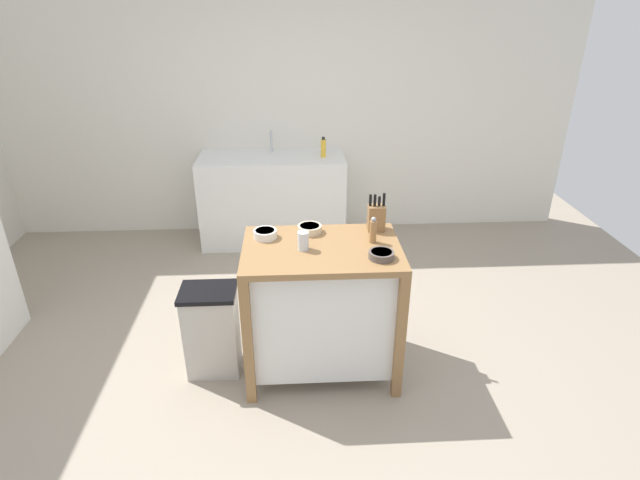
{
  "coord_description": "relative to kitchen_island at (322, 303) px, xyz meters",
  "views": [
    {
      "loc": [
        0.04,
        -2.65,
        2.32
      ],
      "look_at": [
        0.2,
        0.31,
        0.88
      ],
      "focal_mm": 28.23,
      "sensor_mm": 36.0,
      "label": 1
    }
  ],
  "objects": [
    {
      "name": "bowl_stoneware_deep",
      "position": [
        -0.07,
        0.21,
        0.44
      ],
      "size": [
        0.16,
        0.16,
        0.05
      ],
      "color": "beige",
      "rests_on": "kitchen_island"
    },
    {
      "name": "bottle_dish_soap",
      "position": [
        0.13,
        2.01,
        0.47
      ],
      "size": [
        0.05,
        0.05,
        0.2
      ],
      "color": "yellow",
      "rests_on": "sink_counter"
    },
    {
      "name": "bowl_ceramic_small",
      "position": [
        0.34,
        -0.17,
        0.43
      ],
      "size": [
        0.15,
        0.15,
        0.04
      ],
      "color": "#564C47",
      "rests_on": "kitchen_island"
    },
    {
      "name": "knife_block",
      "position": [
        0.37,
        0.24,
        0.5
      ],
      "size": [
        0.11,
        0.09,
        0.25
      ],
      "color": "olive",
      "rests_on": "kitchen_island"
    },
    {
      "name": "drinking_cup",
      "position": [
        -0.11,
        -0.03,
        0.47
      ],
      "size": [
        0.07,
        0.07,
        0.12
      ],
      "color": "silver",
      "rests_on": "kitchen_island"
    },
    {
      "name": "kitchen_island",
      "position": [
        0.0,
        0.0,
        0.0
      ],
      "size": [
        0.98,
        0.67,
        0.93
      ],
      "color": "olive",
      "rests_on": "ground"
    },
    {
      "name": "bowl_ceramic_wide",
      "position": [
        -0.35,
        0.15,
        0.44
      ],
      "size": [
        0.15,
        0.15,
        0.05
      ],
      "color": "silver",
      "rests_on": "kitchen_island"
    },
    {
      "name": "pepper_grinder",
      "position": [
        0.32,
        0.05,
        0.49
      ],
      "size": [
        0.04,
        0.04,
        0.17
      ],
      "color": "#9E7042",
      "rests_on": "kitchen_island"
    },
    {
      "name": "sink_faucet",
      "position": [
        -0.38,
        2.2,
        0.49
      ],
      "size": [
        0.02,
        0.02,
        0.22
      ],
      "color": "#B7BCC1",
      "rests_on": "sink_counter"
    },
    {
      "name": "wall_back",
      "position": [
        -0.2,
        2.41,
        0.78
      ],
      "size": [
        5.87,
        0.1,
        2.6
      ],
      "primitive_type": "cube",
      "color": "silver",
      "rests_on": "ground"
    },
    {
      "name": "sink_counter",
      "position": [
        -0.38,
        2.06,
        -0.06
      ],
      "size": [
        1.44,
        0.6,
        0.9
      ],
      "color": "silver",
      "rests_on": "ground"
    },
    {
      "name": "trash_bin",
      "position": [
        -0.73,
        0.01,
        -0.2
      ],
      "size": [
        0.36,
        0.28,
        0.63
      ],
      "color": "#B7B2A8",
      "rests_on": "ground"
    },
    {
      "name": "ground_plane",
      "position": [
        -0.2,
        -0.11,
        -0.52
      ],
      "size": [
        6.87,
        6.87,
        0.0
      ],
      "primitive_type": "plane",
      "color": "gray",
      "rests_on": "ground"
    }
  ]
}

